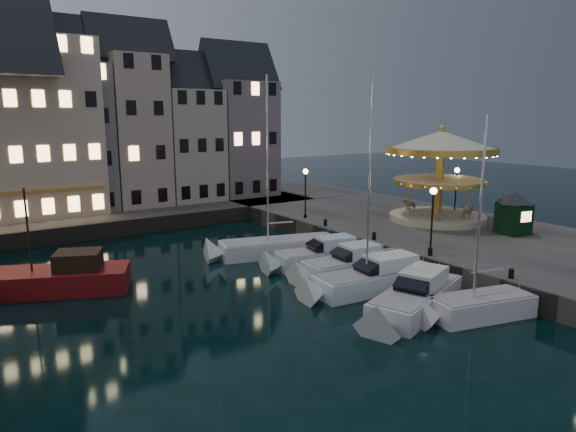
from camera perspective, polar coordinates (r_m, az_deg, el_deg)
ground at (r=28.71m, az=7.45°, el=-9.08°), size 160.00×160.00×0.00m
quay_east at (r=42.31m, az=16.30°, el=-1.90°), size 16.00×56.00×1.30m
quay_north at (r=49.91m, az=-22.00°, el=-0.32°), size 44.00×12.00×1.30m
quaywall_e at (r=36.62m, az=8.27°, el=-3.56°), size 0.15×44.00×1.30m
quaywall_n at (r=44.67m, az=-17.82°, el=-1.31°), size 48.00×0.15×1.30m
streetlamp_b at (r=33.38m, az=15.76°, el=0.61°), size 0.44×0.44×4.17m
streetlamp_c at (r=43.17m, az=1.95°, el=3.35°), size 0.44×0.44×4.17m
streetlamp_d at (r=46.43m, az=18.18°, el=3.35°), size 0.44×0.44×4.17m
bollard_a at (r=30.04m, az=23.56°, el=-5.81°), size 0.30×0.30×0.57m
bollard_b at (r=33.13m, az=15.53°, el=-3.74°), size 0.30×0.30×0.57m
bollard_c at (r=36.44m, az=9.54°, el=-2.13°), size 0.30×0.30×0.57m
bollard_d at (r=40.48m, az=4.16°, el=-0.67°), size 0.30×0.30×0.57m
townhouse_nc at (r=51.01m, az=-23.17°, el=9.04°), size 6.82×8.00×14.80m
townhouse_nd at (r=52.45m, az=-16.97°, el=10.03°), size 5.50×8.00×15.80m
townhouse_ne at (r=54.38m, az=-11.34°, el=8.73°), size 6.16×8.00×12.80m
townhouse_nf at (r=57.00m, az=-5.68°, el=9.50°), size 6.82×8.00×13.80m
motorboat_a at (r=27.18m, az=19.78°, el=-9.65°), size 6.34×3.32×10.43m
motorboat_b at (r=27.21m, az=13.75°, el=-9.04°), size 8.19×4.91×2.15m
motorboat_c at (r=29.85m, az=9.28°, el=-6.96°), size 8.74×3.05×11.55m
motorboat_d at (r=32.12m, az=6.28°, el=-5.64°), size 7.04×2.77×2.15m
motorboat_e at (r=34.04m, az=3.43°, el=-4.62°), size 7.53×3.40×2.15m
motorboat_f at (r=36.74m, az=-1.84°, el=-3.60°), size 9.49×4.85×12.65m
red_fishing_boat at (r=32.12m, az=-24.43°, el=-6.47°), size 8.79×6.00×6.20m
carousel at (r=43.66m, az=16.59°, el=6.18°), size 8.91×8.91×7.80m
ticket_kiosk at (r=40.86m, az=23.87°, el=1.10°), size 3.04×3.04×3.57m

